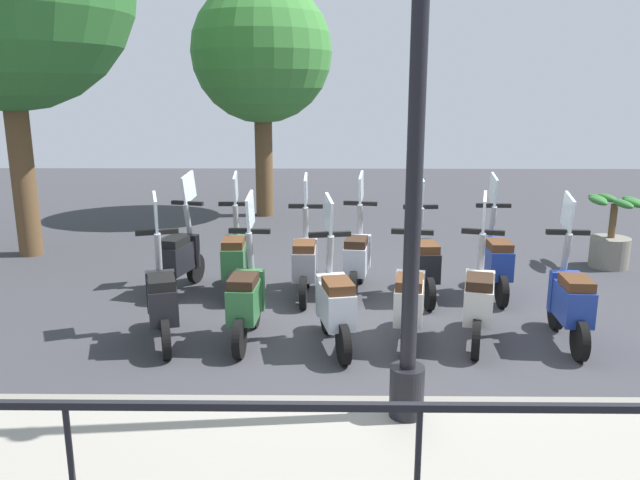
% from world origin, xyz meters
% --- Properties ---
extents(ground_plane, '(28.00, 28.00, 0.00)m').
position_xyz_m(ground_plane, '(0.00, 0.00, 0.00)').
color(ground_plane, '#38383D').
extents(fence_railing, '(0.04, 16.03, 1.07)m').
position_xyz_m(fence_railing, '(-4.20, 0.00, 0.91)').
color(fence_railing, black).
rests_on(fence_railing, promenade_walkway).
extents(lamp_post_near, '(0.26, 0.90, 4.32)m').
position_xyz_m(lamp_post_near, '(-2.40, -0.19, 2.06)').
color(lamp_post_near, black).
rests_on(lamp_post_near, promenade_walkway).
extents(tree_distant, '(2.79, 2.79, 4.70)m').
position_xyz_m(tree_distant, '(6.12, 1.73, 3.27)').
color(tree_distant, brown).
rests_on(tree_distant, ground_plane).
extents(potted_palm, '(1.06, 0.66, 1.05)m').
position_xyz_m(potted_palm, '(2.26, -3.78, 0.45)').
color(potted_palm, slate).
rests_on(potted_palm, ground_plane).
extents(scooter_near_0, '(1.23, 0.44, 1.54)m').
position_xyz_m(scooter_near_0, '(-0.65, -2.08, 0.48)').
color(scooter_near_0, black).
rests_on(scooter_near_0, ground_plane).
extents(scooter_near_1, '(1.21, 0.52, 1.54)m').
position_xyz_m(scooter_near_1, '(-0.63, -1.14, 0.48)').
color(scooter_near_1, black).
rests_on(scooter_near_1, ground_plane).
extents(scooter_near_2, '(1.23, 0.47, 1.54)m').
position_xyz_m(scooter_near_2, '(-0.65, -0.43, 0.48)').
color(scooter_near_2, black).
rests_on(scooter_near_2, ground_plane).
extents(scooter_near_3, '(1.22, 0.49, 1.54)m').
position_xyz_m(scooter_near_3, '(-0.77, 0.34, 0.48)').
color(scooter_near_3, black).
rests_on(scooter_near_3, ground_plane).
extents(scooter_near_4, '(1.23, 0.44, 1.54)m').
position_xyz_m(scooter_near_4, '(-0.63, 1.25, 0.48)').
color(scooter_near_4, black).
rests_on(scooter_near_4, ground_plane).
extents(scooter_near_5, '(1.20, 0.55, 1.54)m').
position_xyz_m(scooter_near_5, '(-0.68, 2.12, 0.48)').
color(scooter_near_5, black).
rests_on(scooter_near_5, ground_plane).
extents(scooter_far_0, '(1.23, 0.44, 1.54)m').
position_xyz_m(scooter_far_0, '(0.88, -1.71, 0.48)').
color(scooter_far_0, black).
rests_on(scooter_far_0, ground_plane).
extents(scooter_far_1, '(1.23, 0.44, 1.54)m').
position_xyz_m(scooter_far_1, '(0.78, -0.78, 0.48)').
color(scooter_far_1, black).
rests_on(scooter_far_1, ground_plane).
extents(scooter_far_2, '(1.23, 0.46, 1.54)m').
position_xyz_m(scooter_far_2, '(1.02, 0.03, 0.48)').
color(scooter_far_2, black).
rests_on(scooter_far_2, ground_plane).
extents(scooter_far_3, '(1.23, 0.44, 1.54)m').
position_xyz_m(scooter_far_3, '(0.80, 0.70, 0.48)').
color(scooter_far_3, black).
rests_on(scooter_far_3, ground_plane).
extents(scooter_far_4, '(1.23, 0.44, 1.54)m').
position_xyz_m(scooter_far_4, '(0.96, 1.60, 0.48)').
color(scooter_far_4, black).
rests_on(scooter_far_4, ground_plane).
extents(scooter_far_5, '(1.21, 0.52, 1.54)m').
position_xyz_m(scooter_far_5, '(1.02, 2.32, 0.48)').
color(scooter_far_5, black).
rests_on(scooter_far_5, ground_plane).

